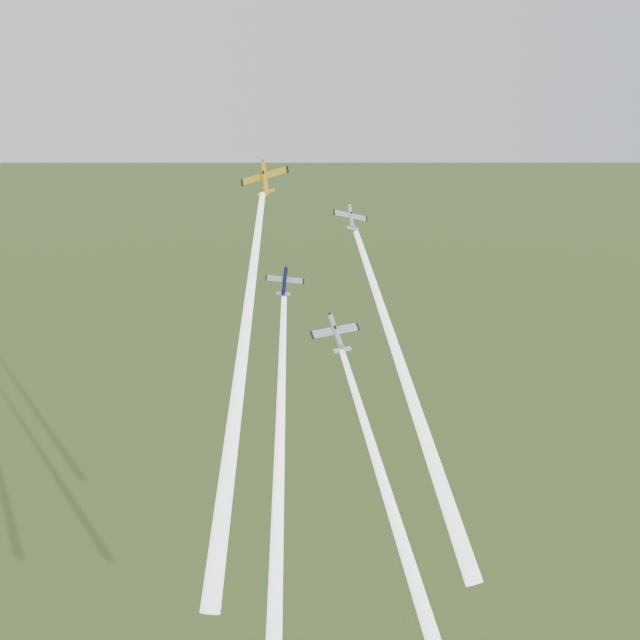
{
  "coord_description": "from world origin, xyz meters",
  "views": [
    {
      "loc": [
        -29.94,
        -131.88,
        136.05
      ],
      "look_at": [
        0.0,
        -6.0,
        92.0
      ],
      "focal_mm": 45.0,
      "sensor_mm": 36.0,
      "label": 1
    }
  ],
  "objects_px": {
    "plane_navy": "(285,281)",
    "plane_silver_low": "(336,333)",
    "plane_yellow": "(265,178)",
    "plane_silver_right": "(351,217)"
  },
  "relations": [
    {
      "from": "plane_silver_right",
      "to": "plane_navy",
      "type": "bearing_deg",
      "value": 179.79
    },
    {
      "from": "plane_navy",
      "to": "plane_silver_low",
      "type": "bearing_deg",
      "value": -49.38
    },
    {
      "from": "plane_yellow",
      "to": "plane_silver_right",
      "type": "xyz_separation_m",
      "value": [
        16.15,
        4.11,
        -8.17
      ]
    },
    {
      "from": "plane_yellow",
      "to": "plane_silver_right",
      "type": "height_order",
      "value": "plane_yellow"
    },
    {
      "from": "plane_yellow",
      "to": "plane_navy",
      "type": "xyz_separation_m",
      "value": [
        3.59,
        2.45,
        -18.78
      ]
    },
    {
      "from": "plane_yellow",
      "to": "plane_navy",
      "type": "bearing_deg",
      "value": 53.3
    },
    {
      "from": "plane_navy",
      "to": "plane_silver_low",
      "type": "relative_size",
      "value": 0.8
    },
    {
      "from": "plane_navy",
      "to": "plane_silver_right",
      "type": "bearing_deg",
      "value": 21.32
    },
    {
      "from": "plane_silver_low",
      "to": "plane_navy",
      "type": "bearing_deg",
      "value": 108.36
    },
    {
      "from": "plane_silver_right",
      "to": "plane_silver_low",
      "type": "bearing_deg",
      "value": -121.49
    }
  ]
}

